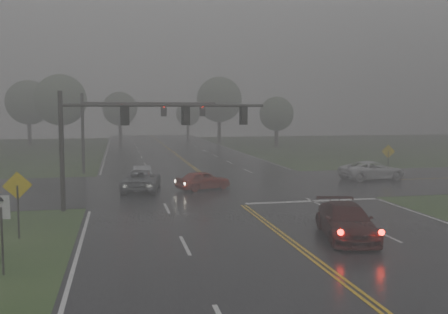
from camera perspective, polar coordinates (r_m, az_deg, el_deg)
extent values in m
plane|color=#243F1B|center=(16.72, 14.38, -14.33)|extent=(180.00, 180.00, 0.00)
cube|color=black|center=(35.25, -0.17, -3.77)|extent=(18.00, 160.00, 0.02)
cube|color=black|center=(37.19, -0.80, -3.30)|extent=(120.00, 14.00, 0.02)
cube|color=silver|center=(31.25, 10.09, -5.04)|extent=(8.50, 0.50, 0.01)
imported|color=black|center=(22.77, 13.75, -9.01)|extent=(3.08, 5.39, 1.47)
imported|color=maroon|center=(35.34, -2.38, -3.76)|extent=(4.19, 2.79, 1.33)
imported|color=#9EA1A5|center=(39.53, -9.30, -2.85)|extent=(1.56, 4.02, 1.31)
imported|color=slate|center=(35.49, -9.39, -3.79)|extent=(3.18, 5.50, 1.44)
imported|color=silver|center=(42.12, 16.57, -2.50)|extent=(5.57, 3.00, 1.49)
cylinder|color=black|center=(28.94, -18.06, 0.61)|extent=(0.26, 0.26, 6.66)
cylinder|color=black|center=(28.85, -18.21, 5.74)|extent=(0.17, 0.17, 0.74)
cylinder|color=black|center=(28.80, -6.67, 5.88)|extent=(11.53, 0.17, 0.17)
cube|color=black|center=(28.68, -11.27, 4.71)|extent=(0.31, 0.26, 0.97)
cube|color=black|center=(28.83, -11.27, 4.71)|extent=(0.51, 0.03, 1.16)
cube|color=black|center=(28.93, -4.38, 4.80)|extent=(0.31, 0.26, 0.97)
cube|color=black|center=(29.08, -4.41, 4.80)|extent=(0.51, 0.03, 1.16)
cube|color=black|center=(29.59, 2.30, 4.82)|extent=(0.31, 0.26, 0.97)
cube|color=black|center=(29.73, 2.23, 4.82)|extent=(0.51, 0.03, 1.16)
cylinder|color=black|center=(45.68, -15.83, 2.58)|extent=(0.28, 0.28, 7.09)
cylinder|color=black|center=(45.65, -15.92, 6.04)|extent=(0.18, 0.18, 0.79)
cylinder|color=black|center=(45.63, -8.40, 6.12)|extent=(11.90, 0.18, 0.18)
cube|color=black|center=(45.54, -11.39, 5.33)|extent=(0.33, 0.28, 1.03)
cube|color=black|center=(45.69, -11.40, 5.33)|extent=(0.54, 0.03, 1.23)
cylinder|color=#FF0C05|center=(45.38, -11.40, 5.74)|extent=(0.22, 0.06, 0.22)
cube|color=black|center=(45.71, -6.90, 5.40)|extent=(0.33, 0.28, 1.03)
cube|color=black|center=(45.87, -6.91, 5.40)|extent=(0.54, 0.03, 1.23)
cylinder|color=#FF0C05|center=(45.56, -6.88, 5.81)|extent=(0.22, 0.06, 0.22)
cube|color=black|center=(46.16, -2.46, 5.43)|extent=(0.33, 0.28, 1.03)
cube|color=black|center=(46.32, -2.49, 5.43)|extent=(0.54, 0.03, 1.23)
cylinder|color=#FF0C05|center=(46.01, -2.43, 5.83)|extent=(0.22, 0.06, 0.22)
cylinder|color=black|center=(23.57, -22.46, -5.86)|extent=(0.08, 0.08, 2.34)
cube|color=#DCBA0C|center=(23.41, -22.54, -3.04)|extent=(1.20, 0.34, 1.23)
cylinder|color=black|center=(18.67, -24.01, -8.80)|extent=(0.07, 0.07, 2.34)
cube|color=silver|center=(18.46, -24.13, -5.25)|extent=(0.60, 0.19, 0.81)
cube|color=black|center=(18.49, -24.11, -5.23)|extent=(0.10, 0.05, 0.46)
cylinder|color=black|center=(44.13, 18.24, -0.78)|extent=(0.07, 0.07, 2.17)
cube|color=#DCBA0C|center=(44.06, 18.26, 0.62)|extent=(1.11, 0.32, 1.14)
cylinder|color=#2F241E|center=(75.21, -18.06, 2.38)|extent=(0.62, 0.62, 4.12)
sphere|color=#3C5035|center=(75.15, -18.17, 6.22)|extent=(7.32, 7.32, 7.32)
cylinder|color=#2F241E|center=(84.90, -0.55, 3.02)|extent=(0.59, 0.59, 4.33)
sphere|color=#3C5035|center=(84.85, -0.55, 6.59)|extent=(7.69, 7.69, 7.69)
cylinder|color=#2F241E|center=(91.70, -11.77, 2.80)|extent=(0.62, 0.62, 3.44)
sphere|color=#3C5035|center=(91.62, -11.82, 5.43)|extent=(6.11, 6.11, 6.11)
cylinder|color=#2F241E|center=(76.92, 6.00, 2.24)|extent=(0.59, 0.59, 2.95)
sphere|color=#3C5035|center=(76.81, 6.03, 4.93)|extent=(5.25, 5.25, 5.25)
cylinder|color=#2F241E|center=(86.25, -21.33, 2.59)|extent=(0.61, 0.61, 4.00)
sphere|color=#3C5035|center=(86.19, -21.44, 5.84)|extent=(7.11, 7.11, 7.11)
cylinder|color=#2F241E|center=(104.45, -4.14, 3.03)|extent=(0.54, 0.54, 2.83)
sphere|color=#3C5035|center=(104.37, -4.15, 4.92)|extent=(5.03, 5.03, 5.03)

